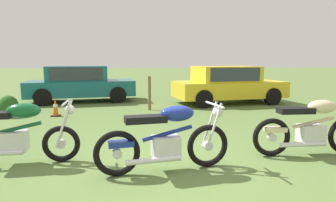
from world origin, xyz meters
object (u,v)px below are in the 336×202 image
at_px(motorcycle_green, 13,134).
at_px(fence_post_wooden, 150,93).
at_px(car_yellow, 227,83).
at_px(car_teal, 80,82).
at_px(shrub_low, 9,106).
at_px(motorcycle_cream, 311,128).
at_px(motorcycle_blue, 166,139).
at_px(traffic_cone, 55,107).

xyz_separation_m(motorcycle_green, fence_post_wooden, (2.31, 4.96, 0.07)).
xyz_separation_m(car_yellow, fence_post_wooden, (-3.04, -1.28, -0.23)).
bearing_deg(car_teal, shrub_low, -126.45).
height_order(car_teal, shrub_low, car_teal).
bearing_deg(motorcycle_cream, shrub_low, 148.33).
height_order(motorcycle_blue, motorcycle_cream, same).
distance_m(motorcycle_blue, shrub_low, 6.40).
bearing_deg(motorcycle_green, motorcycle_blue, -16.58).
xyz_separation_m(motorcycle_green, motorcycle_blue, (2.38, -0.51, 0.00)).
bearing_deg(car_teal, traffic_cone, -102.06).
relative_size(car_yellow, traffic_cone, 7.60).
relative_size(traffic_cone, shrub_low, 0.92).
bearing_deg(traffic_cone, shrub_low, 175.51).
xyz_separation_m(motorcycle_green, traffic_cone, (-0.52, 4.13, -0.23)).
bearing_deg(car_teal, car_yellow, -20.11).
relative_size(car_teal, traffic_cone, 7.56).
relative_size(motorcycle_cream, traffic_cone, 3.54).
height_order(traffic_cone, fence_post_wooden, fence_post_wooden).
relative_size(motorcycle_green, motorcycle_cream, 1.02).
bearing_deg(motorcycle_cream, motorcycle_green, 179.99).
bearing_deg(motorcycle_green, motorcycle_cream, -4.42).
bearing_deg(fence_post_wooden, car_teal, 140.17).
bearing_deg(motorcycle_cream, fence_post_wooden, 118.22).
bearing_deg(car_teal, motorcycle_green, -96.93).
bearing_deg(motorcycle_green, traffic_cone, 92.73).
height_order(motorcycle_green, motorcycle_cream, same).
bearing_deg(traffic_cone, motorcycle_green, -82.79).
bearing_deg(motorcycle_cream, motorcycle_blue, -168.81).
height_order(car_teal, traffic_cone, car_teal).
xyz_separation_m(car_teal, traffic_cone, (-0.10, -3.11, -0.53)).
distance_m(car_teal, fence_post_wooden, 3.57).
height_order(motorcycle_cream, car_teal, car_teal).
distance_m(motorcycle_blue, car_yellow, 7.38).
relative_size(fence_post_wooden, shrub_low, 1.81).
bearing_deg(traffic_cone, car_teal, 88.24).
height_order(motorcycle_green, motorcycle_blue, same).
relative_size(motorcycle_cream, car_yellow, 0.47).
height_order(car_yellow, shrub_low, car_yellow).
bearing_deg(motorcycle_cream, traffic_cone, 143.07).
bearing_deg(motorcycle_green, shrub_low, 109.70).
bearing_deg(fence_post_wooden, shrub_low, -170.22).
relative_size(motorcycle_blue, car_teal, 0.47).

